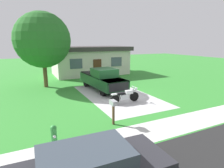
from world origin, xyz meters
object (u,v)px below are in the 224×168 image
mailbox (113,106)px  shade_tree (43,40)px  pickup_truck (102,79)px  motorcycle (125,96)px  neighbor_house (90,60)px  fire_hydrant (54,135)px

mailbox → shade_tree: size_ratio=0.19×
pickup_truck → mailbox: 7.22m
motorcycle → neighbor_house: size_ratio=0.23×
pickup_truck → neighbor_house: size_ratio=0.60×
pickup_truck → mailbox: bearing=-108.2°
motorcycle → pickup_truck: pickup_truck is taller
fire_hydrant → shade_tree: bearing=85.0°
fire_hydrant → mailbox: size_ratio=0.69×
motorcycle → pickup_truck: size_ratio=0.39×
motorcycle → shade_tree: bearing=121.0°
motorcycle → pickup_truck: (0.01, 4.10, 0.48)m
neighbor_house → mailbox: bearing=-105.0°
fire_hydrant → shade_tree: size_ratio=0.13×
pickup_truck → fire_hydrant: bearing=-124.8°
pickup_truck → mailbox: pickup_truck is taller
fire_hydrant → neighbor_house: (7.05, 15.75, 1.36)m
shade_tree → neighbor_house: bearing=39.7°
pickup_truck → shade_tree: shade_tree is taller
neighbor_house → pickup_truck: bearing=-102.3°
pickup_truck → fire_hydrant: 9.26m
motorcycle → fire_hydrant: size_ratio=2.54×
neighbor_house → shade_tree: bearing=-140.3°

